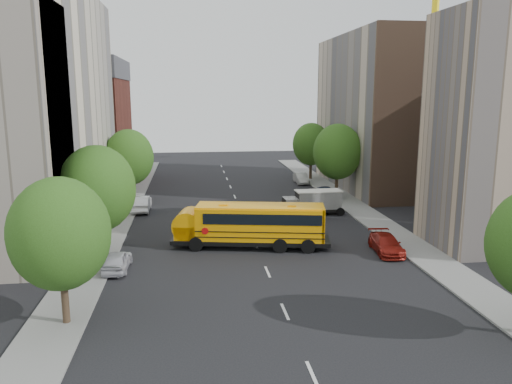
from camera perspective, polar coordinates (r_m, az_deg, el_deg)
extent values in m
plane|color=black|center=(39.91, -0.42, -5.17)|extent=(120.00, 120.00, 0.00)
cube|color=slate|center=(44.97, -15.97, -3.65)|extent=(3.00, 80.00, 0.12)
cube|color=slate|center=(47.29, 12.80, -2.77)|extent=(3.00, 80.00, 0.12)
cube|color=silver|center=(49.53, -1.84, -1.93)|extent=(0.15, 64.00, 0.01)
cube|color=beige|center=(46.01, -24.58, 8.65)|extent=(10.00, 26.00, 20.00)
cube|color=maroon|center=(67.52, -18.93, 6.56)|extent=(10.00, 15.00, 13.00)
cube|color=tan|center=(40.55, 26.73, 6.13)|extent=(10.00, 7.00, 17.00)
cube|color=#C1AE96|center=(62.33, 14.06, 8.79)|extent=(10.00, 22.00, 18.00)
cube|color=brown|center=(52.24, 18.48, 8.16)|extent=(10.10, 0.30, 18.00)
cylinder|color=yellow|center=(73.92, 19.55, 15.42)|extent=(1.00, 1.00, 35.00)
cylinder|color=#38281C|center=(26.73, -20.99, -11.30)|extent=(0.36, 0.36, 2.70)
ellipsoid|color=#264512|center=(25.69, -21.50, -4.46)|extent=(4.80, 4.80, 5.52)
cylinder|color=#38281C|center=(35.96, -17.36, -5.15)|extent=(0.36, 0.36, 2.88)
ellipsoid|color=#264512|center=(35.16, -17.69, 0.37)|extent=(5.12, 5.12, 5.89)
cylinder|color=#38281C|center=(53.31, -14.13, 0.21)|extent=(0.36, 0.36, 2.81)
ellipsoid|color=#264512|center=(52.79, -14.30, 3.87)|extent=(4.99, 4.99, 5.74)
cylinder|color=#38281C|center=(55.19, 9.18, 0.85)|extent=(0.36, 0.36, 2.95)
ellipsoid|color=#264512|center=(54.67, 9.30, 4.57)|extent=(5.25, 5.25, 6.04)
cylinder|color=#38281C|center=(66.64, 6.25, 2.60)|extent=(0.36, 0.36, 2.74)
ellipsoid|color=#264512|center=(66.23, 6.31, 5.46)|extent=(4.86, 4.86, 5.59)
cube|color=black|center=(37.24, -0.60, -5.46)|extent=(11.90, 4.77, 0.31)
cube|color=#FFA205|center=(36.83, 0.52, -3.47)|extent=(9.65, 4.29, 2.38)
cube|color=#FFA205|center=(37.69, -7.88, -4.38)|extent=(2.28, 2.69, 1.04)
cube|color=black|center=(37.18, -6.28, -2.58)|extent=(0.96, 2.44, 1.24)
cube|color=#FFA205|center=(36.54, 0.52, -1.63)|extent=(9.61, 4.09, 0.15)
cube|color=black|center=(36.70, 0.85, -2.69)|extent=(8.84, 4.20, 0.78)
cube|color=black|center=(37.05, 0.52, -4.71)|extent=(9.66, 4.35, 0.06)
cube|color=black|center=(36.94, 0.52, -4.09)|extent=(9.66, 4.35, 0.06)
cube|color=#FFA205|center=(36.91, 7.87, -3.55)|extent=(0.64, 2.57, 2.38)
cube|color=#FFA205|center=(36.76, -3.84, -1.41)|extent=(0.73, 0.73, 0.10)
cube|color=#FFA205|center=(36.48, 4.27, -1.52)|extent=(0.73, 0.73, 0.10)
cylinder|color=#FFA205|center=(37.55, -7.90, -3.62)|extent=(2.58, 2.75, 2.18)
cylinder|color=red|center=(36.01, -6.05, -4.48)|extent=(0.52, 0.14, 0.52)
cylinder|color=black|center=(36.52, -7.12, -5.97)|extent=(1.08, 0.50, 1.04)
cylinder|color=black|center=(38.96, -6.43, -4.86)|extent=(1.08, 0.50, 1.04)
cylinder|color=black|center=(35.93, 2.90, -6.19)|extent=(1.08, 0.50, 1.04)
cylinder|color=black|center=(38.41, 2.94, -5.03)|extent=(1.08, 0.50, 1.04)
cylinder|color=black|center=(35.98, 6.23, -6.22)|extent=(1.08, 0.50, 1.04)
cylinder|color=black|center=(38.46, 6.04, -5.06)|extent=(1.08, 0.50, 1.04)
cube|color=black|center=(47.52, 6.52, -2.02)|extent=(5.44, 1.99, 0.27)
cube|color=white|center=(47.44, 7.07, -0.89)|extent=(4.18, 1.86, 1.61)
cube|color=white|center=(46.87, 4.22, -1.32)|extent=(1.32, 1.75, 1.07)
cube|color=silver|center=(47.27, 7.09, 0.12)|extent=(4.36, 1.95, 0.11)
cylinder|color=black|center=(46.19, 4.47, -2.45)|extent=(0.76, 0.25, 0.75)
cylinder|color=black|center=(47.88, 3.96, -1.96)|extent=(0.76, 0.25, 0.75)
cylinder|color=black|center=(46.75, 7.03, -2.34)|extent=(0.76, 0.25, 0.75)
cylinder|color=black|center=(48.42, 6.43, -1.85)|extent=(0.76, 0.25, 0.75)
cylinder|color=black|center=(47.34, 9.32, -2.23)|extent=(0.76, 0.25, 0.75)
cylinder|color=black|center=(48.99, 8.65, -1.76)|extent=(0.76, 0.25, 0.75)
imported|color=silver|center=(33.67, -15.61, -7.56)|extent=(1.69, 3.89, 1.31)
imported|color=silver|center=(49.67, -12.97, -1.28)|extent=(1.63, 4.65, 1.53)
imported|color=maroon|center=(37.13, 14.66, -5.77)|extent=(2.19, 4.57, 1.29)
imported|color=#363D5E|center=(53.87, 8.01, -0.17)|extent=(2.03, 4.43, 1.47)
imported|color=#A4A49F|center=(63.66, 5.17, 1.58)|extent=(1.48, 4.10, 1.34)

